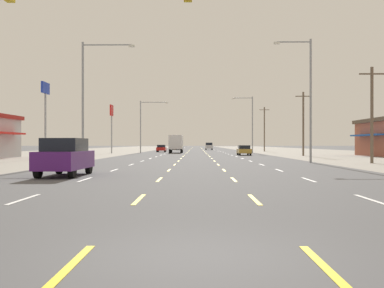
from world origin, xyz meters
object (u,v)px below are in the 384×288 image
Objects in this scene: box_truck_inner_left_mid at (176,143)px; sedan_far_left_midfar at (161,148)px; streetlight_right_row_0 at (308,93)px; pole_sign_left_row_1 at (45,101)px; streetlight_left_row_1 at (144,122)px; streetlight_left_row_0 at (88,93)px; streetlight_right_row_1 at (250,121)px; sedan_far_right_near at (244,150)px; suv_far_left_nearest at (65,156)px; suv_inner_right_far at (209,146)px; pole_sign_left_row_2 at (112,116)px.

box_truck_inner_left_mid is 9.83m from sedan_far_left_midfar.
sedan_far_left_midfar is 54.91m from streetlight_right_row_0.
streetlight_left_row_1 reaches higher than pole_sign_left_row_1.
streetlight_left_row_0 is (7.50, -10.90, -0.33)m from pole_sign_left_row_1.
sedan_far_left_midfar is 52.26m from streetlight_left_row_0.
sedan_far_left_midfar is at bearing 87.23° from streetlight_left_row_0.
box_truck_inner_left_mid is 1.60× the size of sedan_far_left_midfar.
streetlight_right_row_0 is 41.40m from streetlight_right_row_1.
streetlight_right_row_1 is (2.83, 15.54, 5.10)m from sedan_far_right_near.
suv_far_left_nearest reaches higher than sedan_far_right_near.
sedan_far_right_near is at bearing -57.62° from box_truck_inner_left_mid.
sedan_far_left_midfar is at bearing 118.49° from sedan_far_right_near.
suv_inner_right_far is at bearing 84.11° from suv_far_left_nearest.
streetlight_left_row_0 reaches higher than streetlight_left_row_1.
suv_inner_right_far reaches higher than sedan_far_right_near.
sedan_far_left_midfar is at bearing 148.21° from streetlight_right_row_1.
pole_sign_left_row_2 is 0.90× the size of streetlight_left_row_1.
suv_far_left_nearest is 101.16m from suv_inner_right_far.
pole_sign_left_row_1 reaches higher than sedan_far_right_near.
sedan_far_right_near is at bearing -43.24° from streetlight_left_row_1.
streetlight_left_row_1 is at bearing 89.83° from streetlight_left_row_0.
streetlight_left_row_0 is at bearing 99.57° from suv_far_left_nearest.
streetlight_left_row_0 is at bearing -97.90° from box_truck_inner_left_mid.
suv_far_left_nearest is 0.46× the size of streetlight_left_row_0.
box_truck_inner_left_mid is at bearing 86.95° from suv_far_left_nearest.
sedan_far_right_near is at bearing -100.31° from streetlight_right_row_1.
suv_inner_right_far is 49.41m from pole_sign_left_row_2.
streetlight_right_row_1 is (16.96, -10.52, 5.10)m from sedan_far_left_midfar.
pole_sign_left_row_2 is (-7.72, -13.27, 5.77)m from sedan_far_left_midfar.
pole_sign_left_row_1 is 0.81× the size of streetlight_left_row_0.
sedan_far_right_near is 0.53× the size of pole_sign_left_row_2.
suv_inner_right_far is at bearing 94.35° from streetlight_right_row_0.
box_truck_inner_left_mid is 0.70× the size of streetlight_right_row_1.
streetlight_right_row_1 is (19.48, 41.40, -0.38)m from streetlight_left_row_0.
sedan_far_left_midfar is at bearing 59.81° from pole_sign_left_row_2.
pole_sign_left_row_1 is 0.85× the size of streetlight_right_row_1.
suv_inner_right_far is (7.23, 41.42, -0.81)m from box_truck_inner_left_mid.
sedan_far_right_near is 23.20m from streetlight_left_row_1.
streetlight_right_row_0 is 1.16× the size of streetlight_left_row_1.
suv_far_left_nearest is 68.36m from sedan_far_left_midfar.
streetlight_left_row_1 is at bearing -102.79° from sedan_far_left_midfar.
sedan_far_left_midfar is 11.83m from streetlight_left_row_1.
streetlight_left_row_0 reaches higher than pole_sign_left_row_2.
pole_sign_left_row_1 is 27.84m from pole_sign_left_row_2.
sedan_far_right_near is 0.52× the size of pole_sign_left_row_1.
suv_inner_right_far is (-3.49, 58.33, 0.27)m from sedan_far_right_near.
pole_sign_left_row_1 is at bearing -105.74° from suv_inner_right_far.
sedan_far_right_near is at bearing -30.32° from pole_sign_left_row_2.
suv_far_left_nearest is 0.52× the size of streetlight_left_row_1.
box_truck_inner_left_mid is at bearing 13.23° from streetlight_left_row_1.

